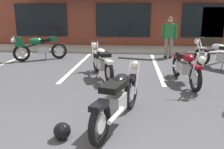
# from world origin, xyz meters

# --- Properties ---
(ground_plane) EXTENTS (80.00, 80.00, 0.00)m
(ground_plane) POSITION_xyz_m (0.00, 3.42, 0.00)
(ground_plane) COLOR #3D3D42
(sidewalk_kerb) EXTENTS (22.00, 1.80, 0.14)m
(sidewalk_kerb) POSITION_xyz_m (0.00, 10.50, 0.07)
(sidewalk_kerb) COLOR #A8A59E
(sidewalk_kerb) RESTS_ON ground_plane
(brick_storefront_building) EXTENTS (16.59, 6.39, 3.58)m
(brick_storefront_building) POSITION_xyz_m (0.00, 14.25, 1.80)
(brick_storefront_building) COLOR brown
(brick_storefront_building) RESTS_ON ground_plane
(painted_stall_lines) EXTENTS (8.48, 4.80, 0.01)m
(painted_stall_lines) POSITION_xyz_m (-0.00, 6.90, 0.00)
(painted_stall_lines) COLOR silver
(painted_stall_lines) RESTS_ON ground_plane
(motorcycle_foreground_classic) EXTENTS (0.92, 2.06, 0.98)m
(motorcycle_foreground_classic) POSITION_xyz_m (0.35, 2.32, 0.46)
(motorcycle_foreground_classic) COLOR black
(motorcycle_foreground_classic) RESTS_ON ground_plane
(motorcycle_red_sportbike) EXTENTS (0.72, 2.10, 0.98)m
(motorcycle_red_sportbike) POSITION_xyz_m (1.95, 4.85, 0.46)
(motorcycle_red_sportbike) COLOR black
(motorcycle_red_sportbike) RESTS_ON ground_plane
(motorcycle_black_cruiser) EXTENTS (1.90, 1.29, 0.98)m
(motorcycle_black_cruiser) POSITION_xyz_m (-3.16, 7.67, 0.53)
(motorcycle_black_cruiser) COLOR black
(motorcycle_black_cruiser) RESTS_ON ground_plane
(motorcycle_silver_naked) EXTENTS (1.08, 2.00, 0.98)m
(motorcycle_silver_naked) POSITION_xyz_m (-0.31, 5.29, 0.46)
(motorcycle_silver_naked) COLOR black
(motorcycle_silver_naked) RESTS_ON ground_plane
(motorcycle_green_cafe_racer) EXTENTS (1.59, 1.71, 0.98)m
(motorcycle_green_cafe_racer) POSITION_xyz_m (3.47, 6.73, 0.46)
(motorcycle_green_cafe_racer) COLOR black
(motorcycle_green_cafe_racer) RESTS_ON ground_plane
(person_in_black_shirt) EXTENTS (0.60, 0.36, 1.68)m
(person_in_black_shirt) POSITION_xyz_m (2.03, 8.70, 0.95)
(person_in_black_shirt) COLOR black
(person_in_black_shirt) RESTS_ON ground_plane
(helmet_on_pavement) EXTENTS (0.26, 0.26, 0.26)m
(helmet_on_pavement) POSITION_xyz_m (-0.44, 1.71, 0.13)
(helmet_on_pavement) COLOR black
(helmet_on_pavement) RESTS_ON ground_plane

